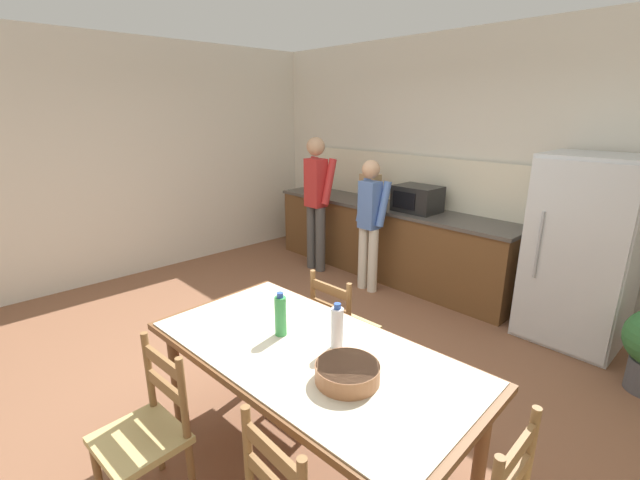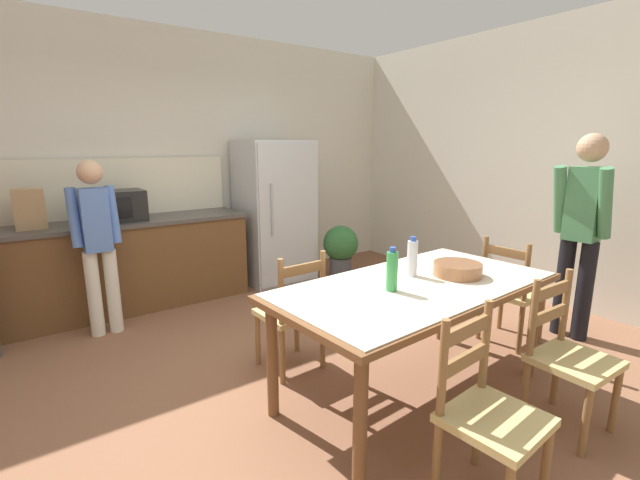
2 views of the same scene
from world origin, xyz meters
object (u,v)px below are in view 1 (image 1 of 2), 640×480
(bottle_off_centre, at_px, (337,327))
(chair_side_far_left, at_px, (342,328))
(microwave, at_px, (417,199))
(person_at_counter, at_px, (370,219))
(refrigerator, at_px, (582,252))
(paper_bag, at_px, (370,188))
(serving_bowl, at_px, (347,372))
(dining_table, at_px, (310,362))
(chair_side_near_left, at_px, (146,434))
(person_at_sink, at_px, (316,197))
(bottle_near_centre, at_px, (281,315))

(bottle_off_centre, relative_size, chair_side_far_left, 0.30)
(microwave, height_order, person_at_counter, person_at_counter)
(refrigerator, xyz_separation_m, bottle_off_centre, (-0.45, -2.63, 0.06))
(bottle_off_centre, distance_m, person_at_counter, 2.66)
(paper_bag, relative_size, person_at_counter, 0.24)
(serving_bowl, height_order, chair_side_far_left, chair_side_far_left)
(serving_bowl, bearing_deg, bottle_off_centre, 144.14)
(refrigerator, bearing_deg, chair_side_far_left, -116.80)
(dining_table, xyz_separation_m, chair_side_near_left, (-0.39, -0.80, -0.26))
(paper_bag, xyz_separation_m, person_at_sink, (-0.48, -0.49, -0.12))
(dining_table, bearing_deg, chair_side_near_left, -116.12)
(bottle_near_centre, relative_size, person_at_sink, 0.16)
(paper_bag, relative_size, bottle_near_centre, 1.33)
(serving_bowl, bearing_deg, dining_table, 170.84)
(refrigerator, xyz_separation_m, paper_bag, (-2.47, 0.01, 0.24))
(paper_bag, distance_m, bottle_near_centre, 3.26)
(dining_table, bearing_deg, bottle_off_centre, 54.59)
(serving_bowl, bearing_deg, paper_bag, 128.80)
(dining_table, xyz_separation_m, chair_side_far_left, (-0.47, 0.75, -0.26))
(bottle_off_centre, bearing_deg, person_at_sink, 139.27)
(microwave, relative_size, bottle_off_centre, 1.85)
(microwave, relative_size, dining_table, 0.25)
(dining_table, height_order, bottle_near_centre, bottle_near_centre)
(chair_side_near_left, distance_m, person_at_sink, 3.72)
(dining_table, relative_size, person_at_sink, 1.13)
(dining_table, xyz_separation_m, bottle_off_centre, (0.09, 0.13, 0.20))
(bottle_off_centre, relative_size, serving_bowl, 0.84)
(microwave, relative_size, serving_bowl, 1.56)
(paper_bag, bearing_deg, bottle_off_centre, -52.60)
(refrigerator, xyz_separation_m, person_at_sink, (-2.95, -0.48, 0.12))
(microwave, relative_size, person_at_sink, 0.29)
(chair_side_far_left, bearing_deg, dining_table, 119.83)
(microwave, height_order, bottle_near_centre, microwave)
(dining_table, relative_size, bottle_off_centre, 7.28)
(bottle_near_centre, bearing_deg, microwave, 109.39)
(paper_bag, height_order, bottle_near_centre, paper_bag)
(person_at_sink, distance_m, person_at_counter, 0.93)
(microwave, bearing_deg, person_at_sink, -157.28)
(person_at_sink, height_order, person_at_counter, person_at_sink)
(microwave, xyz_separation_m, bottle_near_centre, (0.98, -2.79, -0.16))
(paper_bag, xyz_separation_m, person_at_counter, (0.44, -0.51, -0.24))
(chair_side_near_left, relative_size, person_at_sink, 0.52)
(refrigerator, distance_m, chair_side_far_left, 2.29)
(dining_table, bearing_deg, paper_bag, 124.90)
(paper_bag, distance_m, chair_side_far_left, 2.58)
(serving_bowl, xyz_separation_m, chair_side_far_left, (-0.81, 0.81, -0.39))
(dining_table, height_order, chair_side_far_left, chair_side_far_left)
(microwave, xyz_separation_m, person_at_sink, (-1.19, -0.50, -0.09))
(chair_side_near_left, bearing_deg, bottle_near_centre, 74.81)
(paper_bag, bearing_deg, serving_bowl, -51.20)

